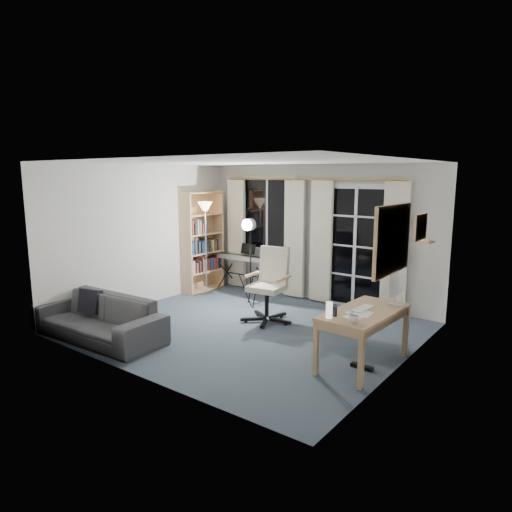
{
  "coord_description": "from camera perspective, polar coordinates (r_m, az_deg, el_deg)",
  "views": [
    {
      "loc": [
        3.94,
        -5.04,
        2.22
      ],
      "look_at": [
        -0.11,
        0.35,
        1.02
      ],
      "focal_mm": 32.0,
      "sensor_mm": 36.0,
      "label": 1
    }
  ],
  "objects": [
    {
      "name": "desk",
      "position": [
        5.5,
        13.35,
        -7.47
      ],
      "size": [
        0.69,
        1.28,
        0.67
      ],
      "rotation": [
        0.0,
        0.0,
        -0.05
      ],
      "color": "tan",
      "rests_on": "floor"
    },
    {
      "name": "french_door",
      "position": [
        7.8,
        12.35,
        1.02
      ],
      "size": [
        1.32,
        0.09,
        2.11
      ],
      "color": "white",
      "rests_on": "floor"
    },
    {
      "name": "wall_shelf",
      "position": [
        6.39,
        20.5,
        2.13
      ],
      "size": [
        0.16,
        0.3,
        0.18
      ],
      "color": "tan",
      "rests_on": "floor"
    },
    {
      "name": "studio_light",
      "position": [
        7.61,
        -0.86,
        2.66
      ],
      "size": [
        0.29,
        0.31,
        1.54
      ],
      "rotation": [
        0.0,
        0.0,
        0.11
      ],
      "color": "black",
      "rests_on": "floor"
    },
    {
      "name": "torchiere_lamp",
      "position": [
        8.48,
        -6.35,
        4.46
      ],
      "size": [
        0.35,
        0.35,
        1.74
      ],
      "rotation": [
        0.0,
        0.0,
        -0.31
      ],
      "color": "#B2B2B7",
      "rests_on": "floor"
    },
    {
      "name": "desk_clutter",
      "position": [
        5.36,
        11.77,
        -8.58
      ],
      "size": [
        0.42,
        0.76,
        0.85
      ],
      "rotation": [
        0.0,
        0.0,
        -0.05
      ],
      "color": "white",
      "rests_on": "desk"
    },
    {
      "name": "framed_print",
      "position": [
        5.88,
        19.84,
        3.42
      ],
      "size": [
        0.03,
        0.42,
        0.32
      ],
      "color": "tan",
      "rests_on": "floor"
    },
    {
      "name": "window",
      "position": [
        8.64,
        1.53,
        5.29
      ],
      "size": [
        1.2,
        0.08,
        1.4
      ],
      "color": "white",
      "rests_on": "floor"
    },
    {
      "name": "monitor",
      "position": [
        5.75,
        17.09,
        -3.42
      ],
      "size": [
        0.17,
        0.48,
        0.42
      ],
      "rotation": [
        0.0,
        0.0,
        -0.05
      ],
      "color": "silver",
      "rests_on": "desk"
    },
    {
      "name": "floor",
      "position": [
        6.78,
        -1.02,
        -9.15
      ],
      "size": [
        4.5,
        4.0,
        0.02
      ],
      "primitive_type": "cube",
      "color": "#3B4856",
      "rests_on": "ground"
    },
    {
      "name": "wall_mirror",
      "position": [
        5.04,
        16.67,
        2.0
      ],
      "size": [
        0.04,
        0.94,
        0.74
      ],
      "color": "tan",
      "rests_on": "floor"
    },
    {
      "name": "keyboard_piano",
      "position": [
        8.73,
        -1.34,
        -0.28
      ],
      "size": [
        1.2,
        0.6,
        0.86
      ],
      "rotation": [
        0.0,
        0.0,
        0.03
      ],
      "color": "black",
      "rests_on": "floor"
    },
    {
      "name": "office_chair",
      "position": [
        7.02,
        1.88,
        -2.71
      ],
      "size": [
        0.78,
        0.78,
        1.14
      ],
      "rotation": [
        0.0,
        0.0,
        0.13
      ],
      "color": "black",
      "rests_on": "floor"
    },
    {
      "name": "bookshelf",
      "position": [
        8.83,
        -6.96,
        1.48
      ],
      "size": [
        0.32,
        0.9,
        1.92
      ],
      "rotation": [
        0.0,
        0.0,
        -0.01
      ],
      "color": "tan",
      "rests_on": "floor"
    },
    {
      "name": "curtains",
      "position": [
        8.11,
        6.39,
        2.03
      ],
      "size": [
        3.6,
        0.07,
        2.13
      ],
      "color": "gold",
      "rests_on": "floor"
    },
    {
      "name": "mug",
      "position": [
        4.99,
        12.13,
        -7.61
      ],
      "size": [
        0.11,
        0.09,
        0.11
      ],
      "primitive_type": "imported",
      "rotation": [
        0.0,
        0.0,
        -0.05
      ],
      "color": "silver",
      "rests_on": "desk"
    },
    {
      "name": "sofa",
      "position": [
        6.64,
        -19.22,
        -6.48
      ],
      "size": [
        2.03,
        0.68,
        0.78
      ],
      "rotation": [
        0.0,
        0.0,
        0.05
      ],
      "color": "#343336",
      "rests_on": "floor"
    }
  ]
}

